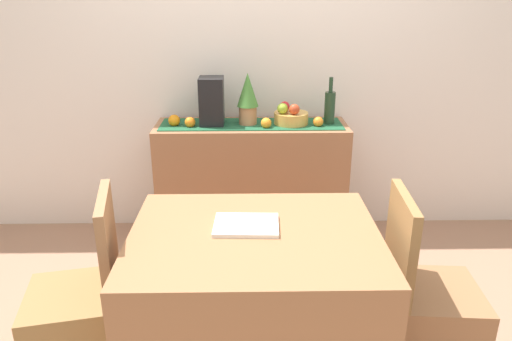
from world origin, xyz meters
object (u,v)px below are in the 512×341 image
(coffee_maker, at_px, (212,101))
(potted_plant, at_px, (248,97))
(sideboard_console, at_px, (252,183))
(dining_table, at_px, (255,306))
(open_book, at_px, (246,225))
(fruit_bowl, at_px, (291,118))
(chair_near_window, at_px, (81,326))
(wine_bottle, at_px, (330,107))
(chair_by_corner, at_px, (427,322))

(coffee_maker, distance_m, potted_plant, 0.24)
(sideboard_console, relative_size, potted_plant, 3.74)
(dining_table, height_order, open_book, open_book)
(fruit_bowl, height_order, chair_near_window, fruit_bowl)
(open_book, bearing_deg, chair_near_window, -173.68)
(open_book, bearing_deg, sideboard_console, 90.69)
(sideboard_console, distance_m, fruit_bowl, 0.54)
(fruit_bowl, distance_m, chair_near_window, 1.82)
(open_book, bearing_deg, wine_bottle, 68.54)
(wine_bottle, distance_m, chair_near_window, 2.01)
(coffee_maker, distance_m, chair_near_window, 1.62)
(sideboard_console, distance_m, wine_bottle, 0.76)
(fruit_bowl, height_order, open_book, fruit_bowl)
(sideboard_console, xyz_separation_m, chair_near_window, (-0.80, -1.33, -0.16))
(wine_bottle, relative_size, chair_near_window, 0.35)
(fruit_bowl, bearing_deg, potted_plant, 180.00)
(potted_plant, bearing_deg, dining_table, -88.92)
(dining_table, height_order, chair_by_corner, chair_by_corner)
(fruit_bowl, height_order, chair_by_corner, fruit_bowl)
(wine_bottle, bearing_deg, potted_plant, -180.00)
(wine_bottle, relative_size, chair_by_corner, 0.35)
(chair_by_corner, bearing_deg, coffee_maker, 128.57)
(fruit_bowl, distance_m, wine_bottle, 0.27)
(wine_bottle, height_order, dining_table, wine_bottle)
(sideboard_console, relative_size, dining_table, 1.22)
(coffee_maker, relative_size, potted_plant, 0.92)
(wine_bottle, height_order, chair_near_window, wine_bottle)
(sideboard_console, distance_m, coffee_maker, 0.64)
(coffee_maker, height_order, dining_table, coffee_maker)
(wine_bottle, xyz_separation_m, coffee_maker, (-0.79, -0.00, 0.04))
(fruit_bowl, height_order, potted_plant, potted_plant)
(potted_plant, distance_m, dining_table, 1.49)
(fruit_bowl, bearing_deg, dining_table, -101.32)
(coffee_maker, bearing_deg, sideboard_console, 0.00)
(coffee_maker, bearing_deg, dining_table, -78.76)
(potted_plant, height_order, dining_table, potted_plant)
(coffee_maker, bearing_deg, open_book, -79.84)
(coffee_maker, xyz_separation_m, chair_by_corner, (1.06, -1.33, -0.75))
(potted_plant, xyz_separation_m, dining_table, (0.03, -1.34, -0.67))
(fruit_bowl, xyz_separation_m, potted_plant, (-0.29, 0.00, 0.14))
(chair_near_window, bearing_deg, potted_plant, 59.86)
(wine_bottle, distance_m, chair_by_corner, 1.53)
(fruit_bowl, xyz_separation_m, dining_table, (-0.27, -1.34, -0.53))
(sideboard_console, bearing_deg, potted_plant, 180.00)
(sideboard_console, height_order, chair_by_corner, chair_by_corner)
(wine_bottle, distance_m, open_book, 1.41)
(dining_table, height_order, chair_near_window, chair_near_window)
(potted_plant, xyz_separation_m, open_book, (-0.01, -1.28, -0.29))
(coffee_maker, height_order, chair_near_window, coffee_maker)
(open_book, relative_size, chair_by_corner, 0.31)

